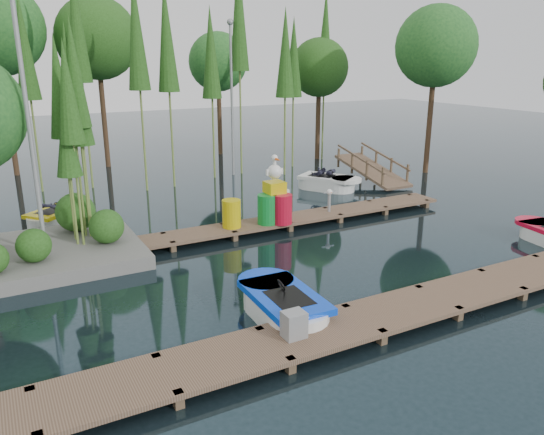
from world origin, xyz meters
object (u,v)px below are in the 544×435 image
boat_blue (283,306)px  yellow_barrel (232,214)px  boat_yellow_far (56,216)px  drum_cluster (276,202)px  utility_cabinet (294,325)px

boat_blue → yellow_barrel: (1.32, 5.71, 0.47)m
boat_blue → boat_yellow_far: (-3.52, 9.84, -0.03)m
boat_blue → boat_yellow_far: bearing=111.9°
boat_yellow_far → drum_cluster: 7.73m
boat_blue → yellow_barrel: bearing=79.2°
yellow_barrel → drum_cluster: size_ratio=0.40×
utility_cabinet → yellow_barrel: (1.81, 7.00, 0.19)m
utility_cabinet → drum_cluster: size_ratio=0.24×
boat_yellow_far → utility_cabinet: bearing=-96.1°
boat_yellow_far → drum_cluster: (6.40, -4.29, 0.71)m
boat_blue → yellow_barrel: 5.88m
boat_blue → boat_yellow_far: boat_yellow_far is taller
utility_cabinet → yellow_barrel: 7.23m
yellow_barrel → drum_cluster: (1.55, -0.16, 0.21)m
boat_yellow_far → utility_cabinet: 11.54m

